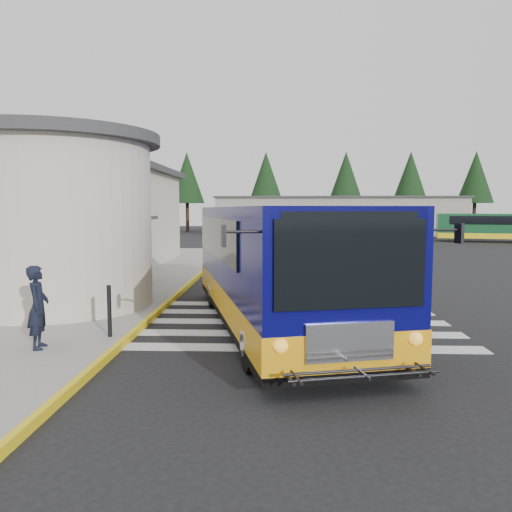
{
  "coord_description": "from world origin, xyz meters",
  "views": [
    {
      "loc": [
        -0.87,
        -13.33,
        2.89
      ],
      "look_at": [
        -1.35,
        -0.5,
        1.67
      ],
      "focal_mm": 35.0,
      "sensor_mm": 36.0,
      "label": 1
    }
  ],
  "objects_px": {
    "pedestrian_a": "(38,307)",
    "far_bus_a": "(348,226)",
    "far_bus_b": "(487,226)",
    "pedestrian_b": "(0,289)",
    "transit_bus": "(276,270)",
    "bollard": "(109,311)"
  },
  "relations": [
    {
      "from": "pedestrian_a",
      "to": "far_bus_a",
      "type": "distance_m",
      "value": 37.96
    },
    {
      "from": "far_bus_b",
      "to": "far_bus_a",
      "type": "bearing_deg",
      "value": 96.29
    },
    {
      "from": "pedestrian_a",
      "to": "pedestrian_b",
      "type": "bearing_deg",
      "value": 27.95
    },
    {
      "from": "pedestrian_a",
      "to": "pedestrian_b",
      "type": "height_order",
      "value": "pedestrian_a"
    },
    {
      "from": "pedestrian_a",
      "to": "far_bus_b",
      "type": "distance_m",
      "value": 41.74
    },
    {
      "from": "pedestrian_b",
      "to": "far_bus_a",
      "type": "xyz_separation_m",
      "value": [
        13.4,
        33.8,
        0.42
      ]
    },
    {
      "from": "transit_bus",
      "to": "pedestrian_b",
      "type": "bearing_deg",
      "value": 167.43
    },
    {
      "from": "far_bus_b",
      "to": "transit_bus",
      "type": "bearing_deg",
      "value": 163.67
    },
    {
      "from": "pedestrian_a",
      "to": "bollard",
      "type": "relative_size",
      "value": 1.47
    },
    {
      "from": "transit_bus",
      "to": "pedestrian_b",
      "type": "distance_m",
      "value": 6.78
    },
    {
      "from": "pedestrian_a",
      "to": "pedestrian_b",
      "type": "relative_size",
      "value": 1.06
    },
    {
      "from": "far_bus_a",
      "to": "far_bus_b",
      "type": "xyz_separation_m",
      "value": [
        11.82,
        -1.49,
        0.04
      ]
    },
    {
      "from": "transit_bus",
      "to": "far_bus_b",
      "type": "xyz_separation_m",
      "value": [
        18.46,
        32.21,
        -0.02
      ]
    },
    {
      "from": "pedestrian_a",
      "to": "bollard",
      "type": "height_order",
      "value": "pedestrian_a"
    },
    {
      "from": "pedestrian_a",
      "to": "pedestrian_b",
      "type": "xyz_separation_m",
      "value": [
        -2.13,
        2.45,
        -0.05
      ]
    },
    {
      "from": "transit_bus",
      "to": "bollard",
      "type": "xyz_separation_m",
      "value": [
        -3.55,
        -1.6,
        -0.69
      ]
    },
    {
      "from": "bollard",
      "to": "far_bus_a",
      "type": "bearing_deg",
      "value": 73.9
    },
    {
      "from": "far_bus_a",
      "to": "far_bus_b",
      "type": "bearing_deg",
      "value": -69.15
    },
    {
      "from": "pedestrian_b",
      "to": "far_bus_a",
      "type": "distance_m",
      "value": 36.36
    },
    {
      "from": "pedestrian_b",
      "to": "far_bus_b",
      "type": "height_order",
      "value": "far_bus_b"
    },
    {
      "from": "bollard",
      "to": "far_bus_b",
      "type": "bearing_deg",
      "value": 56.94
    },
    {
      "from": "pedestrian_a",
      "to": "pedestrian_b",
      "type": "distance_m",
      "value": 3.25
    }
  ]
}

